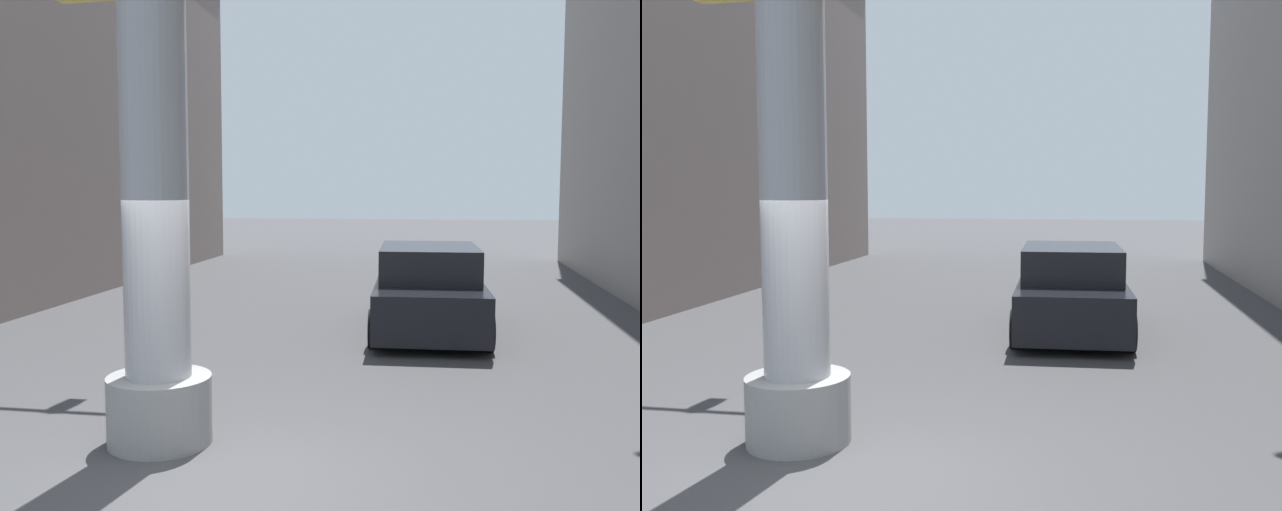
% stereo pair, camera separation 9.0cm
% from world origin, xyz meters
% --- Properties ---
extents(ground_plane, '(89.09, 89.09, 0.00)m').
position_xyz_m(ground_plane, '(0.00, 10.00, 0.00)').
color(ground_plane, '#424244').
extents(neon_sign_pole, '(2.74, 1.07, 9.30)m').
position_xyz_m(neon_sign_pole, '(-0.85, 0.97, 4.32)').
color(neon_sign_pole, '#9E9EA3').
rests_on(neon_sign_pole, ground).
extents(car_lead, '(2.15, 4.73, 1.56)m').
position_xyz_m(car_lead, '(1.78, 7.35, 0.74)').
color(car_lead, black).
rests_on(car_lead, ground).
extents(palm_tree_far_right, '(2.58, 2.60, 6.25)m').
position_xyz_m(palm_tree_far_right, '(7.55, 19.23, 3.98)').
color(palm_tree_far_right, brown).
rests_on(palm_tree_far_right, ground).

